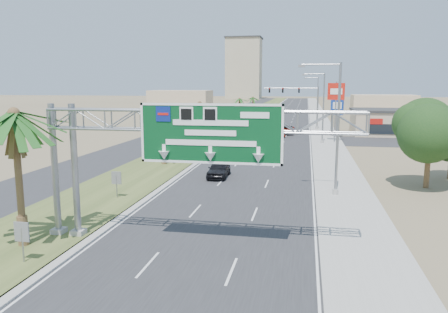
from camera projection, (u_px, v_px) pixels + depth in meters
name	position (u px, v px, depth m)	size (l,w,h in m)	color
road	(287.00, 115.00, 120.07)	(12.00, 300.00, 0.02)	#28282B
sidewalk_right	(319.00, 115.00, 118.51)	(4.00, 300.00, 0.10)	#9E9B93
median_grass	(251.00, 115.00, 121.88)	(7.00, 300.00, 0.12)	#3D4E22
opposing_road	(226.00, 114.00, 123.17)	(8.00, 300.00, 0.02)	#28282B
sign_gantry	(182.00, 131.00, 22.25)	(16.75, 1.24, 7.50)	gray
palm_near	(14.00, 114.00, 21.72)	(5.70, 5.70, 8.35)	brown
palm_row_b	(163.00, 119.00, 45.38)	(3.99, 3.99, 5.95)	brown
palm_row_c	(200.00, 104.00, 60.76)	(3.99, 3.99, 6.75)	brown
palm_row_d	(224.00, 107.00, 78.42)	(3.99, 3.99, 5.45)	brown
palm_row_e	(240.00, 99.00, 96.73)	(3.99, 3.99, 6.15)	brown
palm_row_f	(253.00, 98.00, 121.03)	(3.99, 3.99, 5.75)	brown
streetlight_near	(335.00, 135.00, 32.65)	(3.27, 0.44, 10.00)	gray
streetlight_mid	(322.00, 111.00, 61.74)	(3.27, 0.44, 10.00)	gray
streetlight_far	(316.00, 101.00, 96.64)	(3.27, 0.44, 10.00)	gray
signal_mast	(307.00, 104.00, 81.47)	(10.28, 0.71, 8.00)	gray
store_building	(408.00, 123.00, 73.07)	(18.00, 10.00, 4.00)	tan
oak_near	(430.00, 133.00, 35.15)	(4.50, 4.50, 6.80)	brown
median_signback_a	(22.00, 235.00, 20.42)	(0.75, 0.08, 2.08)	gray
median_signback_b	(116.00, 180.00, 32.18)	(0.75, 0.08, 2.08)	gray
tower_distant	(244.00, 69.00, 258.78)	(20.00, 16.00, 35.00)	tan
building_distant_left	(181.00, 98.00, 176.26)	(24.00, 14.00, 6.00)	tan
building_distant_right	(383.00, 103.00, 143.28)	(20.00, 12.00, 5.00)	tan
car_left_lane	(219.00, 169.00, 39.88)	(1.75, 4.34, 1.48)	black
car_mid_lane	(280.00, 132.00, 70.82)	(1.48, 4.25, 1.40)	maroon
car_right_lane	(287.00, 130.00, 74.34)	(2.41, 5.23, 1.45)	gray
car_far	(268.00, 118.00, 99.26)	(2.25, 5.54, 1.61)	black
pole_sign_red_near	(336.00, 95.00, 62.65)	(2.41, 0.83, 8.80)	gray
pole_sign_blue	(337.00, 107.00, 68.72)	(1.97, 1.03, 6.82)	gray
pole_sign_red_far	(336.00, 98.00, 93.38)	(2.20, 0.36, 7.17)	gray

